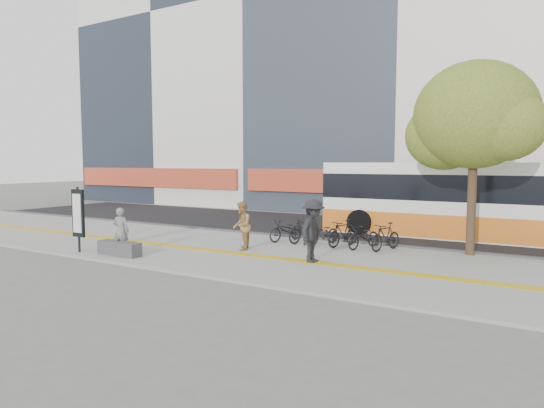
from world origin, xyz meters
The scene contains 13 objects.
ground centered at (0.00, 0.00, 0.00)m, with size 120.00×120.00×0.00m, color slate.
sidewalk centered at (0.00, 1.50, 0.04)m, with size 40.00×7.00×0.08m, color gray.
tactile_strip centered at (0.00, 1.00, 0.09)m, with size 40.00×0.45×0.01m, color gold.
street centered at (0.00, 9.00, 0.03)m, with size 40.00×8.00×0.06m, color black.
curb centered at (0.00, 5.00, 0.07)m, with size 40.00×0.25×0.14m, color #3E3E41.
bench centered at (-2.60, -1.20, 0.30)m, with size 1.60×0.45×0.45m, color #3E3E41.
signboard centered at (-4.20, -1.51, 1.37)m, with size 0.55×0.10×2.20m.
street_tree centered at (7.18, 4.82, 4.51)m, with size 4.40×3.80×6.31m.
bus centered at (6.45, 8.50, 1.49)m, with size 11.39×2.70×3.03m.
bicycle_row centered at (2.63, 4.00, 0.53)m, with size 4.88×1.74×0.96m.
seated_woman centered at (-2.75, -0.98, 0.85)m, with size 0.56×0.37×1.54m, color black.
pedestrian_tan centered at (0.27, 1.64, 0.92)m, with size 0.82×0.64×1.68m, color #AE804C.
pedestrian_dark centered at (3.28, 1.04, 1.04)m, with size 1.24×0.71×1.91m, color black.
Camera 1 is at (9.31, -11.66, 3.07)m, focal length 31.02 mm.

